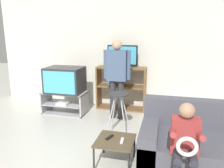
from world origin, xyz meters
TOP-DOWN VIEW (x-y plane):
  - wall_back at (0.00, 3.54)m, footprint 6.40×0.06m
  - tv_stand at (-1.22, 2.74)m, footprint 0.92×0.47m
  - television_main at (-1.20, 2.75)m, footprint 0.76×0.56m
  - media_shelf at (-0.11, 3.29)m, footprint 1.09×0.36m
  - television_flat at (-0.08, 3.28)m, footprint 0.65×0.20m
  - folding_stool at (0.11, 2.05)m, footprint 0.37×0.38m
  - snack_table at (0.26, 1.17)m, footprint 0.49×0.49m
  - remote_control_black at (0.18, 1.20)m, footprint 0.08×0.15m
  - remote_control_white at (0.36, 1.15)m, footprint 0.05×0.15m
  - couch at (1.31, 1.41)m, footprint 1.47×0.91m
  - person_standing_adult at (-0.08, 2.73)m, footprint 0.53×0.20m
  - person_seated_child at (1.09, 0.89)m, footprint 0.33×0.43m

SIDE VIEW (x-z plane):
  - tv_stand at x=-1.22m, z-range 0.00..0.46m
  - couch at x=1.31m, z-range -0.13..0.67m
  - snack_table at x=0.26m, z-range 0.14..0.49m
  - remote_control_black at x=0.18m, z-range 0.35..0.37m
  - remote_control_white at x=0.36m, z-range 0.35..0.37m
  - media_shelf at x=-0.11m, z-range 0.01..0.97m
  - folding_stool at x=0.11m, z-range 0.21..0.93m
  - person_seated_child at x=1.09m, z-range 0.09..1.07m
  - television_main at x=-1.20m, z-range 0.46..0.99m
  - person_standing_adult at x=-0.08m, z-range 0.16..1.73m
  - television_flat at x=-0.08m, z-range 0.95..1.42m
  - wall_back at x=0.00m, z-range 0.00..2.60m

